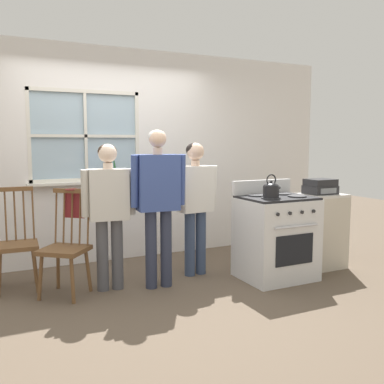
% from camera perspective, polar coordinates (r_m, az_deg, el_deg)
% --- Properties ---
extents(ground_plane, '(16.00, 16.00, 0.00)m').
position_cam_1_polar(ground_plane, '(4.48, -5.56, -13.19)').
color(ground_plane, brown).
extents(wall_back, '(6.40, 0.16, 2.70)m').
position_cam_1_polar(wall_back, '(5.56, -10.54, 4.61)').
color(wall_back, white).
rests_on(wall_back, ground_plane).
extents(chair_by_window, '(0.58, 0.58, 1.06)m').
position_cam_1_polar(chair_by_window, '(4.44, -16.53, -7.28)').
color(chair_by_window, brown).
rests_on(chair_by_window, ground_plane).
extents(chair_near_wall, '(0.44, 0.43, 1.06)m').
position_cam_1_polar(chair_near_wall, '(4.78, -22.38, -6.53)').
color(chair_near_wall, brown).
rests_on(chair_near_wall, ground_plane).
extents(person_elderly_left, '(0.55, 0.25, 1.50)m').
position_cam_1_polar(person_elderly_left, '(4.42, -11.04, -1.53)').
color(person_elderly_left, '#4C4C51').
rests_on(person_elderly_left, ground_plane).
extents(person_teen_center, '(0.58, 0.24, 1.64)m').
position_cam_1_polar(person_teen_center, '(4.41, -4.54, -0.28)').
color(person_teen_center, '#2D3347').
rests_on(person_teen_center, ground_plane).
extents(person_adult_right, '(0.54, 0.24, 1.51)m').
position_cam_1_polar(person_adult_right, '(4.84, 0.45, -0.58)').
color(person_adult_right, '#384766').
rests_on(person_adult_right, ground_plane).
extents(stove, '(0.78, 0.68, 1.08)m').
position_cam_1_polar(stove, '(4.88, 11.11, -5.85)').
color(stove, silver).
rests_on(stove, ground_plane).
extents(kettle, '(0.21, 0.17, 0.25)m').
position_cam_1_polar(kettle, '(4.58, 10.50, 0.35)').
color(kettle, black).
rests_on(kettle, stove).
extents(potted_plant, '(0.17, 0.17, 0.33)m').
position_cam_1_polar(potted_plant, '(5.48, -10.50, 2.44)').
color(potted_plant, '#935B3D').
rests_on(potted_plant, wall_back).
extents(handbag, '(0.25, 0.25, 0.31)m').
position_cam_1_polar(handbag, '(4.56, -15.25, -1.58)').
color(handbag, maroon).
rests_on(handbag, chair_by_window).
extents(side_counter, '(0.55, 0.50, 0.90)m').
position_cam_1_polar(side_counter, '(5.46, 16.39, -4.91)').
color(side_counter, beige).
rests_on(side_counter, ground_plane).
extents(stereo, '(0.34, 0.29, 0.18)m').
position_cam_1_polar(stereo, '(5.37, 16.73, 0.69)').
color(stereo, '#232326').
rests_on(stereo, side_counter).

